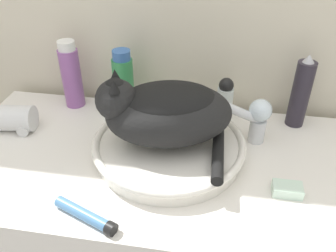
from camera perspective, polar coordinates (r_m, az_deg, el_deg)
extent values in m
cylinder|color=white|center=(0.93, 0.15, -3.58)|extent=(0.38, 0.38, 0.04)
torus|color=white|center=(0.92, 0.15, -2.57)|extent=(0.40, 0.40, 0.02)
ellipsoid|color=black|center=(0.87, 0.16, 1.90)|extent=(0.35, 0.27, 0.15)
ellipsoid|color=black|center=(0.85, 0.16, 4.25)|extent=(0.26, 0.21, 0.07)
sphere|color=black|center=(0.85, -8.29, 4.17)|extent=(0.10, 0.10, 0.10)
sphere|color=black|center=(0.83, -8.45, 5.82)|extent=(0.06, 0.06, 0.06)
cone|color=black|center=(0.85, -8.50, 8.05)|extent=(0.03, 0.03, 0.03)
cone|color=black|center=(0.80, -8.66, 6.29)|extent=(0.03, 0.03, 0.03)
cylinder|color=black|center=(0.85, 8.02, -4.47)|extent=(0.03, 0.19, 0.03)
cylinder|color=silver|center=(1.00, 14.09, -0.69)|extent=(0.04, 0.04, 0.07)
cylinder|color=silver|center=(0.94, 11.29, 2.26)|extent=(0.14, 0.08, 0.09)
sphere|color=silver|center=(0.97, 14.62, 2.44)|extent=(0.06, 0.06, 0.06)
cylinder|color=#28232D|center=(1.08, 20.48, 4.76)|extent=(0.05, 0.05, 0.20)
cone|color=#B7B7BC|center=(1.03, 21.69, 10.03)|extent=(0.03, 0.03, 0.02)
cylinder|color=#338C4C|center=(1.10, -7.13, 6.54)|extent=(0.06, 0.06, 0.17)
cylinder|color=#3866AD|center=(1.06, -7.50, 11.23)|extent=(0.05, 0.05, 0.03)
cylinder|color=silver|center=(1.08, 9.04, 3.64)|extent=(0.05, 0.05, 0.10)
sphere|color=black|center=(1.05, 9.33, 6.48)|extent=(0.04, 0.04, 0.04)
cylinder|color=#93569E|center=(1.15, -15.18, 7.40)|extent=(0.06, 0.06, 0.19)
cylinder|color=white|center=(1.11, -16.01, 12.30)|extent=(0.05, 0.05, 0.03)
cylinder|color=#4C7FB2|center=(0.80, -13.63, -13.47)|extent=(0.14, 0.07, 0.03)
cylinder|color=black|center=(0.76, -9.16, -15.95)|extent=(0.03, 0.03, 0.03)
cylinder|color=silver|center=(1.12, -24.38, 1.20)|extent=(0.16, 0.09, 0.08)
cylinder|color=silver|center=(1.11, -21.62, 0.21)|extent=(0.04, 0.08, 0.03)
cube|color=silver|center=(0.87, 18.60, -9.62)|extent=(0.07, 0.04, 0.02)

